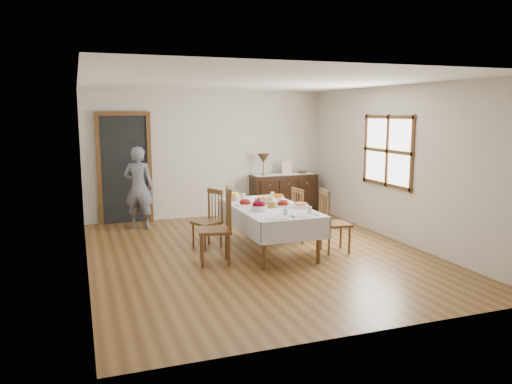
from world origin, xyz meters
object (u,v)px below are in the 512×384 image
object	(u,v)px
chair_right_far	(304,214)
table_lamp	(263,159)
person	(139,185)
chair_left_near	(218,226)
sideboard	(284,194)
chair_right_near	(332,221)
chair_left_far	(209,219)
dining_table	(269,212)

from	to	relation	value
chair_right_far	table_lamp	distance (m)	2.36
chair_right_far	table_lamp	size ratio (longest dim) A/B	1.98
chair_right_far	person	bearing A→B (deg)	46.66
chair_left_near	sideboard	xyz separation A→B (m)	(2.28, 3.00, -0.13)
sideboard	person	size ratio (longest dim) A/B	0.85
sideboard	person	distance (m)	3.13
sideboard	table_lamp	world-z (taller)	table_lamp
sideboard	person	bearing A→B (deg)	-173.42
chair_left_near	chair_right_near	size ratio (longest dim) A/B	1.11
sideboard	chair_left_near	bearing A→B (deg)	-127.22
chair_left_near	chair_left_far	xyz separation A→B (m)	(0.09, 0.89, -0.08)
dining_table	table_lamp	distance (m)	2.81
dining_table	chair_left_near	xyz separation A→B (m)	(-0.92, -0.37, -0.07)
table_lamp	chair_right_far	bearing A→B (deg)	-93.04
chair_left_near	table_lamp	distance (m)	3.54
chair_right_near	person	bearing A→B (deg)	50.71
chair_right_near	person	xyz separation A→B (m)	(-2.62, 2.67, 0.32)
dining_table	chair_left_far	world-z (taller)	chair_left_far
chair_right_far	person	distance (m)	3.16
chair_left_far	sideboard	distance (m)	3.04
chair_left_near	chair_right_far	bearing A→B (deg)	124.53
sideboard	table_lamp	xyz separation A→B (m)	(-0.48, -0.03, 0.78)
dining_table	chair_left_near	bearing A→B (deg)	-158.17
dining_table	sideboard	world-z (taller)	sideboard
dining_table	chair_left_far	bearing A→B (deg)	147.49
chair_right_far	table_lamp	world-z (taller)	table_lamp
chair_right_near	chair_right_far	distance (m)	0.77
dining_table	chair_left_far	size ratio (longest dim) A/B	2.22
chair_right_near	person	distance (m)	3.75
dining_table	chair_left_far	xyz separation A→B (m)	(-0.82, 0.52, -0.15)
sideboard	person	world-z (taller)	person
chair_right_far	sideboard	bearing A→B (deg)	-20.43
dining_table	chair_right_far	bearing A→B (deg)	24.65
chair_left_near	person	xyz separation A→B (m)	(-0.80, 2.65, 0.27)
table_lamp	chair_left_near	bearing A→B (deg)	-121.24
chair_left_far	chair_right_far	size ratio (longest dim) A/B	1.03
person	chair_left_near	bearing A→B (deg)	130.86
chair_left_far	table_lamp	bearing A→B (deg)	117.43
sideboard	chair_right_far	bearing A→B (deg)	-104.69
chair_right_near	person	size ratio (longest dim) A/B	0.60
chair_right_near	table_lamp	distance (m)	3.08
person	chair_right_far	bearing A→B (deg)	166.47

